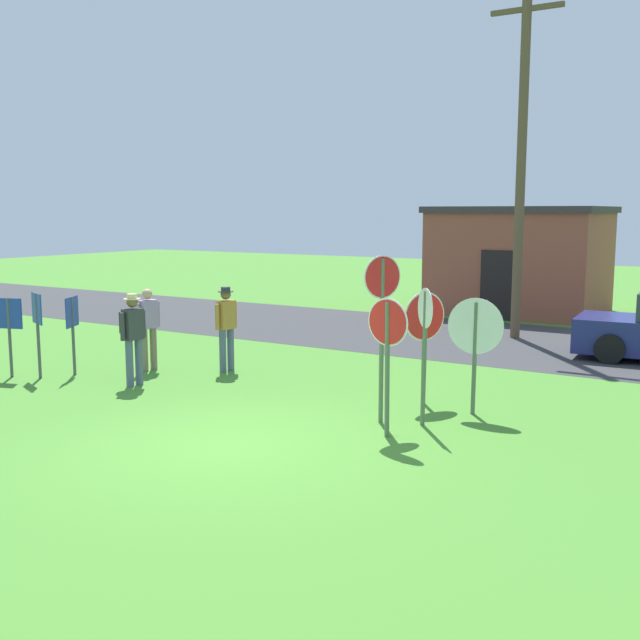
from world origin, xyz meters
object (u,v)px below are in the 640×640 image
Objects in this scene: utility_pole at (521,159)px; stop_sign_leaning_right at (425,335)px; person_on_left at (226,324)px; stop_sign_far_back at (475,336)px; info_panel_rightmost at (37,320)px; stop_sign_rear_left at (382,312)px; stop_sign_tallest at (387,344)px; stop_sign_nearest at (424,328)px; person_in_dark_shirt at (132,333)px; info_panel_middle at (72,321)px; person_holding_notes at (148,325)px; info_panel_leftmost at (9,323)px.

stop_sign_leaning_right is (1.29, -8.68, -3.15)m from utility_pole.
stop_sign_far_back is at bearing -4.86° from person_on_left.
stop_sign_far_back reaches higher than info_panel_rightmost.
stop_sign_rear_left reaches higher than stop_sign_tallest.
stop_sign_nearest is (-0.35, 2.07, -0.08)m from stop_sign_tallest.
person_in_dark_shirt reaches higher than info_panel_middle.
person_on_left is at bearing 175.14° from stop_sign_far_back.
person_in_dark_shirt is at bearing -175.84° from stop_sign_leaning_right.
stop_sign_rear_left is at bearing -9.36° from person_holding_notes.
stop_sign_leaning_right is 8.41m from info_panel_leftmost.
stop_sign_nearest is at bearing 16.79° from info_panel_rightmost.
stop_sign_rear_left is 1.50× the size of person_in_dark_shirt.
person_on_left is (-5.45, 0.46, -0.29)m from stop_sign_far_back.
info_panel_rightmost is at bearing -165.36° from person_in_dark_shirt.
stop_sign_tallest reaches higher than info_panel_middle.
person_on_left is at bearing 158.65° from stop_sign_rear_left.
utility_pole is 5.03× the size of person_in_dark_shirt.
info_panel_middle is 0.94× the size of info_panel_rightmost.
utility_pole is at bearing 94.30° from stop_sign_rear_left.
person_on_left is (0.68, 1.92, -0.03)m from person_in_dark_shirt.
person_holding_notes is at bearing 45.72° from info_panel_leftmost.
person_in_dark_shirt is 2.09m from info_panel_rightmost.
stop_sign_tallest is 1.06× the size of stop_sign_nearest.
stop_sign_tallest is at bearing -3.81° from info_panel_middle.
stop_sign_nearest is at bearing 4.69° from person_holding_notes.
info_panel_leftmost is at bearing -138.31° from info_panel_middle.
stop_sign_tallest is 1.08× the size of stop_sign_far_back.
info_panel_leftmost is 1.00× the size of info_panel_middle.
utility_pole is at bearing 55.86° from info_panel_middle.
person_in_dark_shirt is 1.03× the size of info_panel_rightmost.
stop_sign_nearest reaches higher than info_panel_rightmost.
stop_sign_tallest is 5.55m from person_in_dark_shirt.
person_in_dark_shirt is at bearing 14.64° from info_panel_rightmost.
person_on_left reaches higher than info_panel_leftmost.
stop_sign_rear_left is 6.84m from info_panel_middle.
utility_pole is 4.63× the size of stop_sign_far_back.
utility_pole is 9.33m from stop_sign_leaning_right.
stop_sign_nearest is 1.22× the size of info_panel_leftmost.
stop_sign_tallest is at bearing -4.48° from person_in_dark_shirt.
person_holding_notes is at bearing 173.45° from stop_sign_leaning_right.
stop_sign_nearest is at bearing 17.62° from person_in_dark_shirt.
stop_sign_rear_left is 1.70m from stop_sign_far_back.
info_panel_leftmost is 0.93× the size of info_panel_rightmost.
utility_pole is at bearing 95.64° from stop_sign_nearest.
utility_pole is at bearing 64.02° from person_in_dark_shirt.
stop_sign_nearest is 7.51m from info_panel_rightmost.
stop_sign_rear_left is 1.54× the size of person_holding_notes.
stop_sign_far_back is (0.62, 1.89, -0.10)m from stop_sign_tallest.
stop_sign_leaning_right reaches higher than person_holding_notes.
person_in_dark_shirt is (-5.17, -1.64, -0.29)m from stop_sign_nearest.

